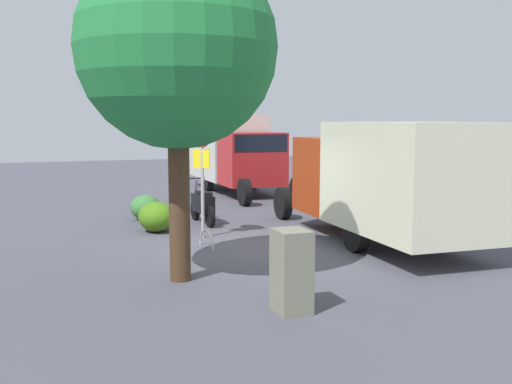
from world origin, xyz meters
name	(u,v)px	position (x,y,z in m)	size (l,w,h in m)	color
ground_plane	(241,247)	(0.00, 0.00, 0.00)	(60.00, 60.00, 0.00)	#474752
box_truck_near	(383,176)	(-0.73, -3.12, 1.55)	(7.35, 2.56, 2.75)	black
box_truck_far	(234,149)	(9.92, -3.25, 1.65)	(7.35, 2.28, 3.03)	black
motorcycle	(203,205)	(3.22, -0.03, 0.52)	(1.81, 0.55, 1.20)	black
stop_sign	(202,157)	(1.34, 0.51, 1.93)	(0.71, 0.33, 2.91)	#9E9EA3
street_tree	(177,49)	(-2.15, 1.90, 3.97)	(3.41, 3.41, 5.70)	#47301E
utility_cabinet	(292,271)	(-4.42, 0.80, 0.61)	(0.57, 0.47, 1.22)	slate
bike_rack_hoop	(207,248)	(0.22, 0.74, 0.00)	(0.85, 0.85, 0.05)	#B7B7BC
shrub_near_sign	(146,207)	(4.39, 1.29, 0.35)	(1.04, 0.85, 0.71)	#3B7436
shrub_mid_verge	(157,217)	(2.52, 1.36, 0.38)	(1.11, 0.91, 0.76)	#457317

